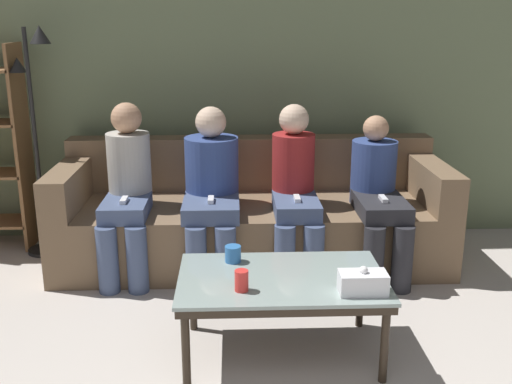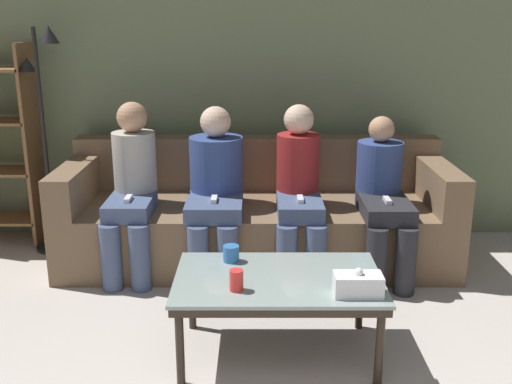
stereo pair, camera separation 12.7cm
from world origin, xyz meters
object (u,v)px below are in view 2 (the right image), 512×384
object	(u,v)px
cup_near_left	(230,254)
tissue_box	(357,284)
seated_person_left_end	(131,186)
seated_person_mid_left	(214,185)
seated_person_right_end	(381,193)
cup_near_right	(235,280)
couch	(256,217)
standing_lamp	(43,117)
seated_person_mid_right	(298,187)
coffee_table	(277,285)

from	to	relation	value
cup_near_left	tissue_box	distance (m)	0.71
seated_person_left_end	seated_person_mid_left	bearing A→B (deg)	1.52
cup_near_left	seated_person_mid_left	bearing A→B (deg)	98.70
tissue_box	seated_person_right_end	size ratio (longest dim) A/B	0.21
cup_near_right	couch	bearing A→B (deg)	86.11
cup_near_left	tissue_box	bearing A→B (deg)	-33.32
tissue_box	standing_lamp	size ratio (longest dim) A/B	0.14
seated_person_left_end	seated_person_mid_left	world-z (taller)	seated_person_left_end
cup_near_left	seated_person_right_end	distance (m)	1.28
cup_near_right	seated_person_mid_right	size ratio (longest dim) A/B	0.09
couch	seated_person_mid_left	world-z (taller)	seated_person_mid_left
standing_lamp	seated_person_right_end	size ratio (longest dim) A/B	1.56
tissue_box	standing_lamp	xyz separation A→B (m)	(-1.94, 1.65, 0.50)
couch	seated_person_right_end	xyz separation A→B (m)	(0.82, -0.25, 0.25)
seated_person_mid_left	standing_lamp	bearing A→B (deg)	162.72
standing_lamp	seated_person_mid_right	world-z (taller)	standing_lamp
coffee_table	seated_person_right_end	bearing A→B (deg)	55.47
cup_near_right	seated_person_left_end	xyz separation A→B (m)	(-0.72, 1.22, 0.11)
tissue_box	seated_person_left_end	xyz separation A→B (m)	(-1.28, 1.26, 0.11)
tissue_box	seated_person_right_end	xyz separation A→B (m)	(0.36, 1.24, 0.07)
coffee_table	cup_near_right	size ratio (longest dim) A/B	10.06
seated_person_mid_left	seated_person_right_end	size ratio (longest dim) A/B	1.06
cup_near_right	seated_person_mid_right	distance (m)	1.27
cup_near_right	tissue_box	bearing A→B (deg)	-4.61
cup_near_left	coffee_table	bearing A→B (deg)	-39.42
cup_near_right	seated_person_right_end	size ratio (longest dim) A/B	0.10
seated_person_right_end	seated_person_mid_right	bearing A→B (deg)	177.94
seated_person_left_end	seated_person_mid_right	bearing A→B (deg)	-0.39
tissue_box	seated_person_mid_right	size ratio (longest dim) A/B	0.20
tissue_box	seated_person_right_end	distance (m)	1.29
cup_near_right	seated_person_right_end	xyz separation A→B (m)	(0.92, 1.19, 0.07)
cup_near_right	standing_lamp	world-z (taller)	standing_lamp
coffee_table	standing_lamp	xyz separation A→B (m)	(-1.58, 1.46, 0.60)
seated_person_mid_left	cup_near_right	bearing A→B (deg)	-81.95
cup_near_left	seated_person_right_end	world-z (taller)	seated_person_right_end
couch	seated_person_mid_left	xyz separation A→B (m)	(-0.27, -0.21, 0.29)
standing_lamp	seated_person_mid_right	distance (m)	1.84
couch	seated_person_mid_right	xyz separation A→B (m)	(0.27, -0.23, 0.28)
cup_near_left	seated_person_left_end	distance (m)	1.11
tissue_box	seated_person_mid_left	size ratio (longest dim) A/B	0.20
tissue_box	seated_person_left_end	world-z (taller)	seated_person_left_end
cup_near_right	standing_lamp	distance (m)	2.18
cup_near_left	cup_near_right	xyz separation A→B (m)	(0.04, -0.35, 0.01)
cup_near_right	seated_person_left_end	distance (m)	1.42
coffee_table	seated_person_mid_right	bearing A→B (deg)	80.82
couch	cup_near_left	xyz separation A→B (m)	(-0.14, -1.10, 0.17)
cup_near_left	seated_person_mid_right	size ratio (longest dim) A/B	0.08
cup_near_right	tissue_box	world-z (taller)	tissue_box
seated_person_right_end	tissue_box	bearing A→B (deg)	-106.20
cup_near_right	seated_person_mid_left	size ratio (longest dim) A/B	0.09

